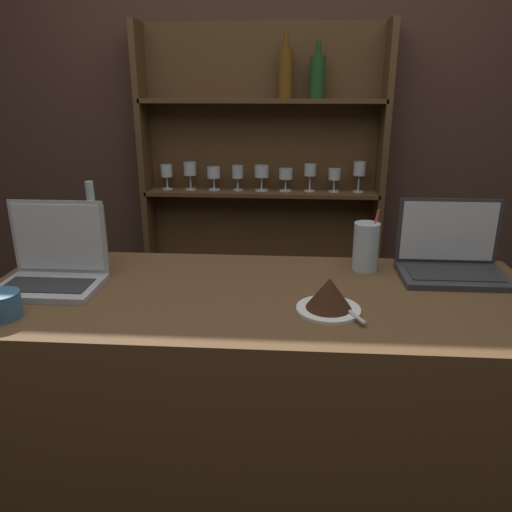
{
  "coord_description": "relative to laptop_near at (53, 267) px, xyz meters",
  "views": [
    {
      "loc": [
        0.08,
        -1.0,
        1.53
      ],
      "look_at": [
        -0.01,
        0.36,
        1.06
      ],
      "focal_mm": 35.0,
      "sensor_mm": 36.0,
      "label": 1
    }
  ],
  "objects": [
    {
      "name": "laptop_far",
      "position": [
        1.2,
        0.17,
        -0.01
      ],
      "size": [
        0.32,
        0.21,
        0.23
      ],
      "color": "#333338",
      "rests_on": "bar_counter"
    },
    {
      "name": "back_wall",
      "position": [
        0.61,
        1.31,
        0.34
      ],
      "size": [
        7.0,
        0.06,
        2.7
      ],
      "color": "#4C3328",
      "rests_on": "ground_plane"
    },
    {
      "name": "back_shelf",
      "position": [
        0.55,
        1.23,
        -0.07
      ],
      "size": [
        1.23,
        0.18,
        1.81
      ],
      "color": "brown",
      "rests_on": "ground_plane"
    },
    {
      "name": "bar_counter",
      "position": [
        0.61,
        -0.01,
        -0.54
      ],
      "size": [
        1.62,
        0.65,
        0.96
      ],
      "color": "brown",
      "rests_on": "ground_plane"
    },
    {
      "name": "water_glass",
      "position": [
        0.94,
        0.2,
        0.02
      ],
      "size": [
        0.08,
        0.08,
        0.2
      ],
      "color": "silver",
      "rests_on": "bar_counter"
    },
    {
      "name": "coffee_cup",
      "position": [
        -0.03,
        -0.22,
        -0.02
      ],
      "size": [
        0.1,
        0.1,
        0.07
      ],
      "color": "#38668C",
      "rests_on": "bar_counter"
    },
    {
      "name": "wine_bottle_clear",
      "position": [
        0.07,
        0.16,
        0.05
      ],
      "size": [
        0.07,
        0.07,
        0.28
      ],
      "color": "#B2C1C6",
      "rests_on": "bar_counter"
    },
    {
      "name": "laptop_near",
      "position": [
        0.0,
        0.0,
        0.0
      ],
      "size": [
        0.29,
        0.2,
        0.24
      ],
      "color": "#ADADB2",
      "rests_on": "bar_counter"
    },
    {
      "name": "cake_plate",
      "position": [
        0.8,
        -0.13,
        -0.02
      ],
      "size": [
        0.17,
        0.18,
        0.09
      ],
      "color": "white",
      "rests_on": "bar_counter"
    }
  ]
}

